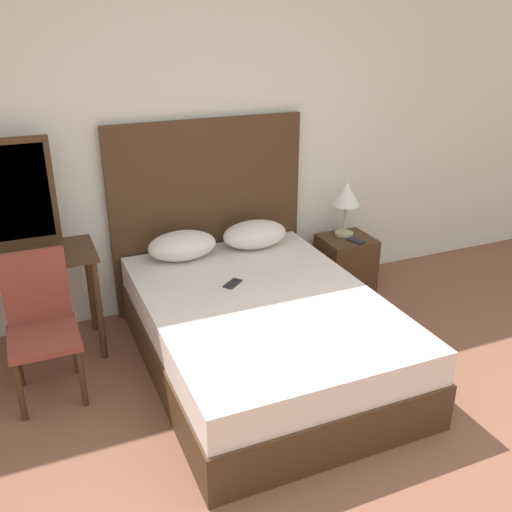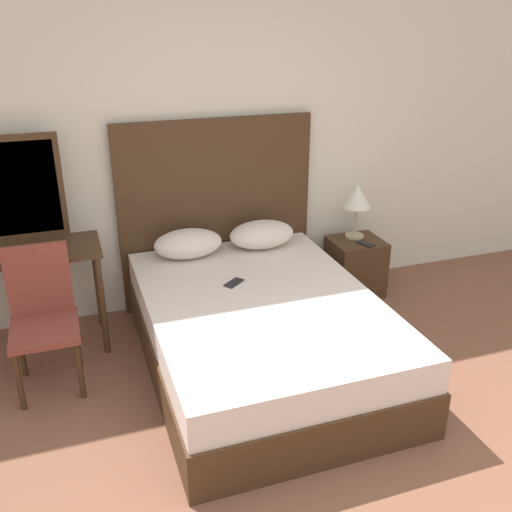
% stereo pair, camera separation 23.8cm
% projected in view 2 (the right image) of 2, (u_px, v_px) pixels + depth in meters
% --- Properties ---
extents(wall_back, '(10.00, 0.06, 2.70)m').
position_uv_depth(wall_back, '(227.00, 133.00, 4.32)').
color(wall_back, silver).
rests_on(wall_back, ground_plane).
extents(bed, '(1.45, 2.03, 0.51)m').
position_uv_depth(bed, '(261.00, 333.00, 3.75)').
color(bed, '#422B19').
rests_on(bed, ground_plane).
extents(headboard, '(1.53, 0.05, 1.48)m').
position_uv_depth(headboard, '(217.00, 214.00, 4.46)').
color(headboard, '#422B19').
rests_on(headboard, ground_plane).
extents(pillow_left, '(0.51, 0.33, 0.21)m').
position_uv_depth(pillow_left, '(188.00, 244.00, 4.21)').
color(pillow_left, silver).
rests_on(pillow_left, bed).
extents(pillow_right, '(0.51, 0.33, 0.21)m').
position_uv_depth(pillow_right, '(262.00, 234.00, 4.39)').
color(pillow_right, silver).
rests_on(pillow_right, bed).
extents(phone_on_bed, '(0.16, 0.15, 0.01)m').
position_uv_depth(phone_on_bed, '(234.00, 283.00, 3.83)').
color(phone_on_bed, '#232328').
rests_on(phone_on_bed, bed).
extents(nightstand, '(0.41, 0.38, 0.47)m').
position_uv_depth(nightstand, '(355.00, 267.00, 4.75)').
color(nightstand, '#422B19').
rests_on(nightstand, ground_plane).
extents(table_lamp, '(0.23, 0.23, 0.45)m').
position_uv_depth(table_lamp, '(357.00, 198.00, 4.60)').
color(table_lamp, tan).
rests_on(table_lamp, nightstand).
extents(phone_on_nightstand, '(0.12, 0.16, 0.01)m').
position_uv_depth(phone_on_nightstand, '(365.00, 244.00, 4.58)').
color(phone_on_nightstand, black).
rests_on(phone_on_nightstand, nightstand).
extents(vanity_desk, '(0.87, 0.49, 0.75)m').
position_uv_depth(vanity_desk, '(36.00, 269.00, 3.82)').
color(vanity_desk, '#422B19').
rests_on(vanity_desk, ground_plane).
extents(vanity_mirror, '(0.50, 0.03, 0.72)m').
position_uv_depth(vanity_mirror, '(25.00, 188.00, 3.81)').
color(vanity_mirror, '#422B19').
rests_on(vanity_mirror, vanity_desk).
extents(chair, '(0.41, 0.43, 0.90)m').
position_uv_depth(chair, '(43.00, 311.00, 3.51)').
color(chair, brown).
rests_on(chair, ground_plane).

